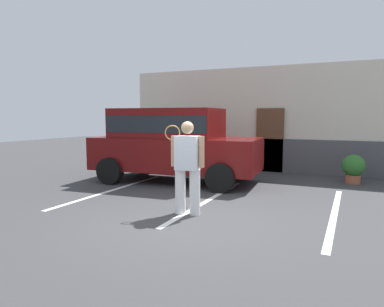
{
  "coord_description": "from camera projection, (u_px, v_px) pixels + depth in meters",
  "views": [
    {
      "loc": [
        2.73,
        -5.53,
        1.84
      ],
      "look_at": [
        -0.38,
        1.2,
        1.05
      ],
      "focal_mm": 32.9,
      "sensor_mm": 36.0,
      "label": 1
    }
  ],
  "objects": [
    {
      "name": "parking_stripe_2",
      "position": [
        334.0,
        214.0,
        6.65
      ],
      "size": [
        0.12,
        4.4,
        0.01
      ],
      "primitive_type": "cube",
      "color": "silver",
      "rests_on": "ground_plane"
    },
    {
      "name": "parking_stripe_1",
      "position": [
        209.0,
        200.0,
        7.73
      ],
      "size": [
        0.12,
        4.4,
        0.01
      ],
      "primitive_type": "cube",
      "color": "silver",
      "rests_on": "ground_plane"
    },
    {
      "name": "tennis_player_man",
      "position": [
        187.0,
        166.0,
        6.54
      ],
      "size": [
        0.78,
        0.32,
        1.75
      ],
      "rotation": [
        0.0,
        0.0,
        3.25
      ],
      "color": "white",
      "rests_on": "ground_plane"
    },
    {
      "name": "potted_plant_by_porch",
      "position": [
        353.0,
        167.0,
        9.62
      ],
      "size": [
        0.6,
        0.6,
        0.79
      ],
      "color": "#9E5638",
      "rests_on": "ground_plane"
    },
    {
      "name": "parked_suv",
      "position": [
        173.0,
        141.0,
        9.84
      ],
      "size": [
        4.74,
        2.46,
        2.05
      ],
      "rotation": [
        0.0,
        0.0,
        0.08
      ],
      "color": "#590C0C",
      "rests_on": "ground_plane"
    },
    {
      "name": "house_frontage",
      "position": [
        266.0,
        122.0,
        11.81
      ],
      "size": [
        9.79,
        0.4,
        3.47
      ],
      "color": "beige",
      "rests_on": "ground_plane"
    },
    {
      "name": "parking_stripe_0",
      "position": [
        113.0,
        190.0,
        8.8
      ],
      "size": [
        0.12,
        4.4,
        0.01
      ],
      "primitive_type": "cube",
      "color": "silver",
      "rests_on": "ground_plane"
    },
    {
      "name": "ground_plane",
      "position": [
        183.0,
        219.0,
        6.32
      ],
      "size": [
        40.0,
        40.0,
        0.0
      ],
      "primitive_type": "plane",
      "color": "#38383A"
    }
  ]
}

